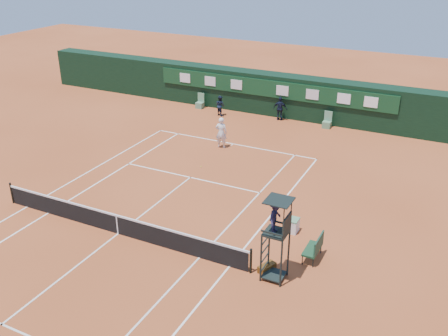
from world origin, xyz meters
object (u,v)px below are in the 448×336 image
at_px(tennis_net, 117,224).
at_px(player, 221,133).
at_px(umpire_chair, 276,223).
at_px(cooler, 292,225).
at_px(player_bench, 315,247).

distance_m(tennis_net, player, 11.05).
height_order(umpire_chair, player, umpire_chair).
bearing_deg(cooler, player_bench, -46.58).
height_order(umpire_chair, player_bench, umpire_chair).
height_order(tennis_net, umpire_chair, umpire_chair).
height_order(tennis_net, cooler, tennis_net).
height_order(player_bench, player, player).
xyz_separation_m(player_bench, player, (-8.79, 9.05, 0.39)).
distance_m(umpire_chair, player, 13.48).
relative_size(tennis_net, cooler, 20.00).
bearing_deg(umpire_chair, cooler, 98.15).
relative_size(umpire_chair, player, 1.73).
bearing_deg(umpire_chair, player, 125.32).
distance_m(umpire_chair, player_bench, 2.84).
xyz_separation_m(umpire_chair, player, (-7.75, 10.93, -1.47)).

